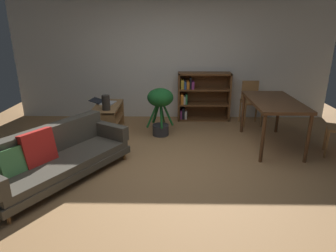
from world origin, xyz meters
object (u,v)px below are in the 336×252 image
at_px(fabric_couch, 54,157).
at_px(open_laptop, 104,102).
at_px(media_console, 108,119).
at_px(desk_speaker, 106,103).
at_px(potted_floor_plant, 160,104).
at_px(dining_table, 274,105).
at_px(dining_chair_far, 251,100).
at_px(bookshelf, 200,96).

xyz_separation_m(fabric_couch, open_laptop, (0.26, 1.91, 0.26)).
height_order(fabric_couch, media_console, fabric_couch).
bearing_deg(open_laptop, desk_speaker, -72.63).
distance_m(potted_floor_plant, dining_table, 1.97).
relative_size(dining_chair_far, bookshelf, 0.80).
xyz_separation_m(media_console, bookshelf, (1.84, 0.96, 0.24)).
distance_m(open_laptop, dining_table, 3.09).
bearing_deg(open_laptop, potted_floor_plant, -12.03).
xyz_separation_m(fabric_couch, potted_floor_plant, (1.36, 1.68, 0.28)).
bearing_deg(bookshelf, media_console, -152.36).
xyz_separation_m(fabric_couch, desk_speaker, (0.41, 1.44, 0.37)).
distance_m(fabric_couch, dining_chair_far, 4.01).
relative_size(fabric_couch, desk_speaker, 8.01).
bearing_deg(dining_table, dining_chair_far, 92.97).
height_order(potted_floor_plant, dining_table, potted_floor_plant).
relative_size(dining_table, bookshelf, 1.28).
bearing_deg(media_console, dining_table, -10.43).
bearing_deg(dining_chair_far, media_console, -167.01).
distance_m(dining_chair_far, bookshelf, 1.06).
height_order(fabric_couch, dining_table, dining_table).
xyz_separation_m(fabric_couch, media_console, (0.36, 1.74, -0.04)).
xyz_separation_m(desk_speaker, potted_floor_plant, (0.95, 0.23, -0.09)).
bearing_deg(bookshelf, dining_chair_far, -16.59).
bearing_deg(fabric_couch, media_console, 78.50).
height_order(fabric_couch, bookshelf, bookshelf).
xyz_separation_m(potted_floor_plant, bookshelf, (0.83, 1.03, -0.08)).
distance_m(desk_speaker, dining_table, 2.87).
relative_size(fabric_couch, open_laptop, 4.24).
height_order(desk_speaker, bookshelf, bookshelf).
bearing_deg(dining_table, potted_floor_plant, 166.22).
bearing_deg(dining_table, desk_speaker, 175.28).
relative_size(open_laptop, dining_chair_far, 0.56).
distance_m(fabric_couch, media_console, 1.78).
height_order(open_laptop, dining_chair_far, dining_chair_far).
distance_m(desk_speaker, potted_floor_plant, 0.98).
height_order(dining_table, bookshelf, bookshelf).
bearing_deg(potted_floor_plant, dining_table, -13.78).
height_order(fabric_couch, desk_speaker, desk_speaker).
distance_m(media_console, potted_floor_plant, 1.05).
distance_m(fabric_couch, open_laptop, 1.95).
xyz_separation_m(media_console, potted_floor_plant, (1.00, -0.07, 0.32)).
height_order(potted_floor_plant, dining_chair_far, potted_floor_plant).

